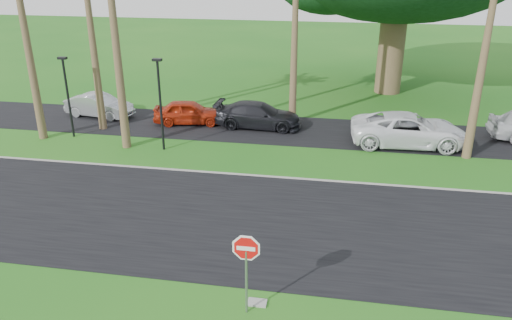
{
  "coord_description": "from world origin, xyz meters",
  "views": [
    {
      "loc": [
        2.68,
        -14.05,
        9.36
      ],
      "look_at": [
        -0.39,
        3.68,
        1.8
      ],
      "focal_mm": 35.0,
      "sensor_mm": 36.0,
      "label": 1
    }
  ],
  "objects_px": {
    "car_dark": "(258,115)",
    "car_silver": "(99,106)",
    "stop_sign_near": "(246,258)",
    "car_red": "(189,112)",
    "car_minivan": "(409,130)"
  },
  "relations": [
    {
      "from": "stop_sign_near",
      "to": "car_red",
      "type": "distance_m",
      "value": 16.99
    },
    {
      "from": "car_silver",
      "to": "car_minivan",
      "type": "bearing_deg",
      "value": -86.23
    },
    {
      "from": "stop_sign_near",
      "to": "car_silver",
      "type": "xyz_separation_m",
      "value": [
        -12.17,
        16.04,
        -1.09
      ]
    },
    {
      "from": "car_minivan",
      "to": "car_silver",
      "type": "bearing_deg",
      "value": 81.71
    },
    {
      "from": "stop_sign_near",
      "to": "car_red",
      "type": "xyz_separation_m",
      "value": [
        -6.41,
        15.7,
        -1.09
      ]
    },
    {
      "from": "car_red",
      "to": "stop_sign_near",
      "type": "bearing_deg",
      "value": -167.62
    },
    {
      "from": "car_red",
      "to": "car_minivan",
      "type": "relative_size",
      "value": 0.68
    },
    {
      "from": "car_minivan",
      "to": "car_dark",
      "type": "bearing_deg",
      "value": 77.19
    },
    {
      "from": "car_silver",
      "to": "car_minivan",
      "type": "relative_size",
      "value": 0.7
    },
    {
      "from": "car_silver",
      "to": "car_red",
      "type": "relative_size",
      "value": 1.03
    },
    {
      "from": "stop_sign_near",
      "to": "car_minivan",
      "type": "height_order",
      "value": "stop_sign_near"
    },
    {
      "from": "car_silver",
      "to": "car_dark",
      "type": "height_order",
      "value": "car_dark"
    },
    {
      "from": "car_red",
      "to": "car_dark",
      "type": "relative_size",
      "value": 0.82
    },
    {
      "from": "car_dark",
      "to": "car_silver",
      "type": "bearing_deg",
      "value": 89.59
    },
    {
      "from": "car_silver",
      "to": "car_minivan",
      "type": "xyz_separation_m",
      "value": [
        17.99,
        -1.77,
        0.14
      ]
    }
  ]
}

